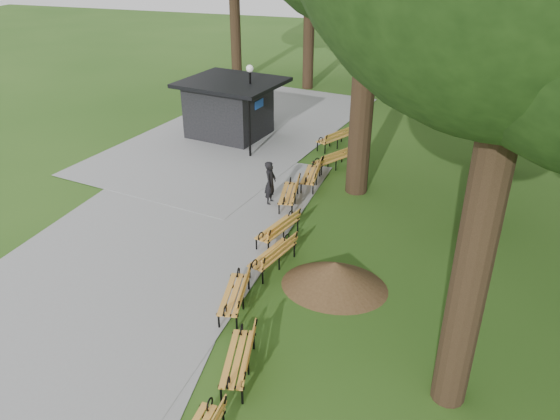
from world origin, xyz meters
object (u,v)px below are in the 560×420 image
(lamp_post, at_px, (250,88))
(dirt_mound, at_px, (335,275))
(bench_8, at_px, (332,159))
(bench_7, at_px, (311,175))
(bench_9, at_px, (334,138))
(bench_5, at_px, (278,229))
(person, at_px, (270,183))
(bench_4, at_px, (273,254))
(kiosk, at_px, (229,108))
(bench_3, at_px, (234,294))
(bench_6, at_px, (289,193))
(bench_2, at_px, (238,358))

(lamp_post, xyz_separation_m, dirt_mound, (6.02, -9.96, -2.07))
(dirt_mound, relative_size, bench_8, 1.29)
(lamp_post, distance_m, bench_7, 5.75)
(lamp_post, relative_size, bench_9, 1.82)
(bench_5, relative_size, bench_9, 1.00)
(person, xyz_separation_m, bench_4, (1.33, -3.85, -0.36))
(kiosk, bearing_deg, bench_5, -48.78)
(bench_9, bearing_deg, bench_3, 28.27)
(lamp_post, height_order, bench_6, lamp_post)
(kiosk, relative_size, bench_6, 2.23)
(kiosk, xyz_separation_m, bench_8, (5.43, -2.46, -0.88))
(lamp_post, bearing_deg, bench_3, -72.02)
(lamp_post, bearing_deg, bench_8, -26.05)
(dirt_mound, bearing_deg, bench_8, 102.98)
(bench_2, xyz_separation_m, bench_3, (-0.93, 2.12, 0.00))
(bench_2, xyz_separation_m, bench_4, (-0.58, 4.21, 0.00))
(kiosk, bearing_deg, dirt_mound, -44.46)
(bench_3, relative_size, bench_9, 1.00)
(lamp_post, distance_m, bench_6, 6.89)
(bench_3, bearing_deg, dirt_mound, 117.23)
(bench_2, bearing_deg, bench_8, 170.95)
(bench_6, bearing_deg, bench_4, 1.11)
(bench_7, relative_size, bench_9, 1.00)
(bench_5, bearing_deg, bench_7, -162.94)
(bench_5, height_order, bench_6, same)
(bench_4, height_order, bench_8, same)
(bench_5, relative_size, bench_7, 1.00)
(person, xyz_separation_m, bench_3, (0.99, -5.94, -0.36))
(dirt_mound, height_order, bench_9, bench_9)
(bench_3, bearing_deg, bench_5, 169.46)
(dirt_mound, bearing_deg, bench_4, 168.36)
(dirt_mound, distance_m, bench_5, 2.88)
(kiosk, distance_m, bench_5, 9.94)
(bench_6, height_order, bench_7, same)
(person, height_order, bench_6, person)
(bench_8, bearing_deg, bench_9, -137.55)
(bench_2, height_order, bench_9, same)
(bench_3, bearing_deg, bench_9, 170.18)
(person, height_order, bench_2, person)
(kiosk, bearing_deg, lamp_post, -7.67)
(bench_6, height_order, bench_9, same)
(bench_7, bearing_deg, bench_2, 0.43)
(kiosk, height_order, bench_2, kiosk)
(bench_8, bearing_deg, bench_6, 19.52)
(dirt_mound, xyz_separation_m, bench_3, (-2.24, -1.70, 0.05))
(bench_5, bearing_deg, person, -140.41)
(lamp_post, xyz_separation_m, bench_7, (3.77, -3.84, -2.02))
(bench_5, height_order, bench_8, same)
(bench_2, bearing_deg, bench_9, 172.37)
(kiosk, distance_m, bench_3, 13.10)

